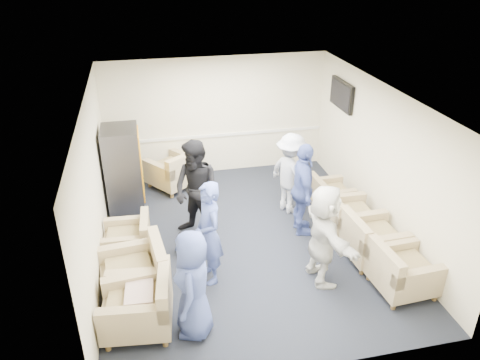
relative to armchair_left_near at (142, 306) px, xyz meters
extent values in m
plane|color=black|center=(1.89, 1.81, -0.37)|extent=(6.00, 6.00, 0.00)
plane|color=silver|center=(1.89, 1.81, 2.33)|extent=(6.00, 6.00, 0.00)
cube|color=beige|center=(1.89, 4.81, 0.98)|extent=(5.00, 0.02, 2.70)
cube|color=beige|center=(1.89, -1.19, 0.98)|extent=(5.00, 0.02, 2.70)
cube|color=beige|center=(-0.61, 1.81, 0.98)|extent=(0.02, 6.00, 2.70)
cube|color=beige|center=(4.39, 1.81, 0.98)|extent=(0.02, 6.00, 2.70)
cube|color=silver|center=(1.89, 4.79, 0.53)|extent=(4.98, 0.04, 0.06)
cube|color=black|center=(4.33, 3.61, 1.68)|extent=(0.07, 1.00, 0.58)
cube|color=black|center=(4.30, 3.61, 1.68)|extent=(0.01, 0.92, 0.50)
cube|color=#4C4C54|center=(4.37, 3.61, 1.53)|extent=(0.04, 0.10, 0.25)
cube|color=#9B8764|center=(-0.07, 0.01, -0.09)|extent=(1.04, 1.04, 0.31)
cube|color=olive|center=(-0.07, 0.01, 0.12)|extent=(0.71, 0.67, 0.11)
cube|color=#9B8764|center=(0.32, -0.04, 0.29)|extent=(0.26, 0.95, 0.44)
cube|color=#9B8764|center=(-0.10, 0.71, -0.08)|extent=(1.04, 1.04, 0.31)
cube|color=olive|center=(-0.10, 0.71, 0.13)|extent=(0.72, 0.68, 0.11)
cube|color=#9B8764|center=(0.29, 0.75, 0.29)|extent=(0.25, 0.96, 0.44)
cube|color=#9B8764|center=(-0.21, 1.77, -0.13)|extent=(0.83, 0.83, 0.26)
cube|color=olive|center=(-0.21, 1.77, 0.04)|extent=(0.57, 0.54, 0.09)
cube|color=#9B8764|center=(0.12, 1.75, 0.18)|extent=(0.18, 0.79, 0.37)
cube|color=#9B8764|center=(3.96, -0.05, -0.11)|extent=(0.93, 0.93, 0.29)
cube|color=olive|center=(3.96, -0.05, 0.09)|extent=(0.64, 0.60, 0.10)
cube|color=#9B8764|center=(3.59, -0.07, 0.25)|extent=(0.20, 0.88, 0.41)
cube|color=#9B8764|center=(3.88, 0.83, -0.10)|extent=(0.94, 0.94, 0.30)
cube|color=olive|center=(3.88, 0.83, 0.10)|extent=(0.65, 0.61, 0.11)
cube|color=#9B8764|center=(3.50, 0.81, 0.26)|extent=(0.19, 0.91, 0.42)
cube|color=#9B8764|center=(3.82, 1.60, -0.11)|extent=(0.88, 0.88, 0.28)
cube|color=olive|center=(3.82, 1.60, 0.08)|extent=(0.61, 0.57, 0.10)
cube|color=#9B8764|center=(3.46, 1.61, 0.24)|extent=(0.16, 0.87, 0.41)
cube|color=#9B8764|center=(3.84, 2.56, -0.14)|extent=(0.79, 0.79, 0.25)
cube|color=olive|center=(3.84, 2.56, 0.02)|extent=(0.54, 0.51, 0.09)
cube|color=#9B8764|center=(3.53, 2.54, 0.16)|extent=(0.16, 0.75, 0.35)
cube|color=#9B8764|center=(0.79, 4.21, -0.09)|extent=(1.28, 1.28, 0.30)
cube|color=olive|center=(0.79, 4.21, 0.11)|extent=(0.85, 0.86, 0.11)
cube|color=#9B8764|center=(1.01, 3.91, 0.27)|extent=(0.82, 0.66, 0.43)
cube|color=#4C4C54|center=(-0.21, 3.45, 0.49)|extent=(0.68, 0.82, 1.74)
cube|color=orange|center=(0.14, 3.45, 0.58)|extent=(0.02, 0.70, 1.39)
cube|color=black|center=(0.15, 3.45, -0.14)|extent=(0.02, 0.41, 0.11)
cube|color=black|center=(0.78, 1.60, -0.18)|extent=(0.32, 0.28, 0.39)
sphere|color=black|center=(0.78, 1.60, -0.01)|extent=(0.19, 0.19, 0.19)
cube|color=beige|center=(-0.02, 0.01, 0.19)|extent=(0.41, 0.52, 0.14)
imported|color=#40519A|center=(0.70, -0.22, 0.43)|extent=(0.70, 0.89, 1.61)
imported|color=#40519A|center=(1.08, 0.87, 0.49)|extent=(0.54, 0.70, 1.72)
imported|color=black|center=(1.07, 2.13, 0.56)|extent=(1.14, 1.15, 1.87)
imported|color=silver|center=(2.99, 2.66, 0.45)|extent=(0.98, 1.22, 1.64)
imported|color=#40519A|center=(2.96, 1.87, 0.51)|extent=(0.57, 1.08, 1.77)
imported|color=silver|center=(2.82, 0.48, 0.47)|extent=(0.55, 1.57, 1.68)
camera|label=1|loc=(0.27, -5.14, 4.49)|focal=35.00mm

